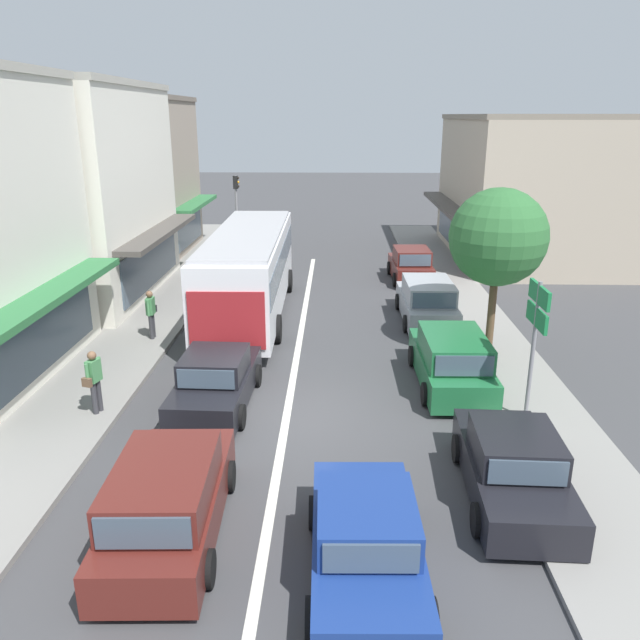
{
  "coord_description": "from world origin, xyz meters",
  "views": [
    {
      "loc": [
        1.24,
        -14.25,
        7.24
      ],
      "look_at": [
        0.73,
        4.08,
        1.2
      ],
      "focal_mm": 35.0,
      "sensor_mm": 36.0,
      "label": 1
    }
  ],
  "objects_px": {
    "wagon_queue_far_back": "(168,500)",
    "pedestrian_browsing_midblock": "(94,378)",
    "sedan_queue_gap_filler": "(366,543)",
    "parked_hatchback_kerb_rear": "(411,266)",
    "parked_sedan_kerb_front": "(513,468)",
    "traffic_light_downstreet": "(236,201)",
    "parked_wagon_kerb_third": "(427,302)",
    "street_tree_right": "(498,238)",
    "parked_wagon_kerb_second": "(451,361)",
    "pedestrian_with_handbag_near": "(151,311)",
    "city_bus": "(249,267)",
    "directional_road_sign": "(537,319)",
    "sedan_adjacent_lane_trail": "(216,382)"
  },
  "relations": [
    {
      "from": "wagon_queue_far_back",
      "to": "pedestrian_browsing_midblock",
      "type": "relative_size",
      "value": 2.8
    },
    {
      "from": "sedan_queue_gap_filler",
      "to": "parked_hatchback_kerb_rear",
      "type": "bearing_deg",
      "value": 81.59
    },
    {
      "from": "parked_sedan_kerb_front",
      "to": "traffic_light_downstreet",
      "type": "height_order",
      "value": "traffic_light_downstreet"
    },
    {
      "from": "parked_wagon_kerb_third",
      "to": "traffic_light_downstreet",
      "type": "bearing_deg",
      "value": 127.06
    },
    {
      "from": "street_tree_right",
      "to": "parked_wagon_kerb_second",
      "type": "bearing_deg",
      "value": -123.93
    },
    {
      "from": "wagon_queue_far_back",
      "to": "parked_sedan_kerb_front",
      "type": "xyz_separation_m",
      "value": [
        6.44,
        1.39,
        -0.08
      ]
    },
    {
      "from": "pedestrian_browsing_midblock",
      "to": "parked_wagon_kerb_second",
      "type": "bearing_deg",
      "value": 13.38
    },
    {
      "from": "parked_sedan_kerb_front",
      "to": "parked_wagon_kerb_third",
      "type": "relative_size",
      "value": 0.94
    },
    {
      "from": "wagon_queue_far_back",
      "to": "parked_hatchback_kerb_rear",
      "type": "distance_m",
      "value": 19.53
    },
    {
      "from": "parked_wagon_kerb_third",
      "to": "pedestrian_browsing_midblock",
      "type": "relative_size",
      "value": 2.77
    },
    {
      "from": "parked_hatchback_kerb_rear",
      "to": "pedestrian_with_handbag_near",
      "type": "xyz_separation_m",
      "value": [
        -9.52,
        -8.38,
        0.36
      ]
    },
    {
      "from": "parked_wagon_kerb_third",
      "to": "pedestrian_browsing_midblock",
      "type": "distance_m",
      "value": 12.24
    },
    {
      "from": "city_bus",
      "to": "directional_road_sign",
      "type": "relative_size",
      "value": 3.02
    },
    {
      "from": "traffic_light_downstreet",
      "to": "parked_wagon_kerb_third",
      "type": "bearing_deg",
      "value": -52.94
    },
    {
      "from": "sedan_queue_gap_filler",
      "to": "parked_wagon_kerb_third",
      "type": "xyz_separation_m",
      "value": [
        2.81,
        13.5,
        0.08
      ]
    },
    {
      "from": "parked_hatchback_kerb_rear",
      "to": "pedestrian_browsing_midblock",
      "type": "height_order",
      "value": "pedestrian_browsing_midblock"
    },
    {
      "from": "sedan_adjacent_lane_trail",
      "to": "street_tree_right",
      "type": "height_order",
      "value": "street_tree_right"
    },
    {
      "from": "sedan_adjacent_lane_trail",
      "to": "parked_wagon_kerb_second",
      "type": "height_order",
      "value": "parked_wagon_kerb_second"
    },
    {
      "from": "parked_sedan_kerb_front",
      "to": "parked_wagon_kerb_second",
      "type": "relative_size",
      "value": 0.94
    },
    {
      "from": "parked_wagon_kerb_third",
      "to": "pedestrian_with_handbag_near",
      "type": "xyz_separation_m",
      "value": [
        -9.45,
        -2.47,
        0.32
      ]
    },
    {
      "from": "parked_sedan_kerb_front",
      "to": "parked_wagon_kerb_second",
      "type": "xyz_separation_m",
      "value": [
        -0.27,
        5.37,
        0.08
      ]
    },
    {
      "from": "parked_hatchback_kerb_rear",
      "to": "parked_wagon_kerb_third",
      "type": "bearing_deg",
      "value": -90.64
    },
    {
      "from": "parked_wagon_kerb_third",
      "to": "traffic_light_downstreet",
      "type": "relative_size",
      "value": 1.08
    },
    {
      "from": "street_tree_right",
      "to": "pedestrian_with_handbag_near",
      "type": "bearing_deg",
      "value": 175.08
    },
    {
      "from": "pedestrian_with_handbag_near",
      "to": "parked_sedan_kerb_front",
      "type": "bearing_deg",
      "value": -42.1
    },
    {
      "from": "parked_wagon_kerb_third",
      "to": "pedestrian_browsing_midblock",
      "type": "height_order",
      "value": "pedestrian_browsing_midblock"
    },
    {
      "from": "parked_wagon_kerb_third",
      "to": "pedestrian_browsing_midblock",
      "type": "bearing_deg",
      "value": -139.35
    },
    {
      "from": "sedan_queue_gap_filler",
      "to": "traffic_light_downstreet",
      "type": "bearing_deg",
      "value": 103.26
    },
    {
      "from": "parked_wagon_kerb_second",
      "to": "street_tree_right",
      "type": "distance_m",
      "value": 4.16
    },
    {
      "from": "parked_sedan_kerb_front",
      "to": "parked_hatchback_kerb_rear",
      "type": "relative_size",
      "value": 1.13
    },
    {
      "from": "parked_wagon_kerb_third",
      "to": "directional_road_sign",
      "type": "relative_size",
      "value": 1.26
    },
    {
      "from": "parked_sedan_kerb_front",
      "to": "directional_road_sign",
      "type": "bearing_deg",
      "value": 69.24
    },
    {
      "from": "wagon_queue_far_back",
      "to": "parked_wagon_kerb_third",
      "type": "bearing_deg",
      "value": 63.48
    },
    {
      "from": "sedan_queue_gap_filler",
      "to": "directional_road_sign",
      "type": "distance_m",
      "value": 7.23
    },
    {
      "from": "parked_wagon_kerb_third",
      "to": "street_tree_right",
      "type": "xyz_separation_m",
      "value": [
        1.5,
        -3.41,
        3.02
      ]
    },
    {
      "from": "sedan_adjacent_lane_trail",
      "to": "pedestrian_with_handbag_near",
      "type": "height_order",
      "value": "pedestrian_with_handbag_near"
    },
    {
      "from": "wagon_queue_far_back",
      "to": "parked_wagon_kerb_third",
      "type": "height_order",
      "value": "same"
    },
    {
      "from": "wagon_queue_far_back",
      "to": "parked_hatchback_kerb_rear",
      "type": "relative_size",
      "value": 1.21
    },
    {
      "from": "sedan_adjacent_lane_trail",
      "to": "parked_hatchback_kerb_rear",
      "type": "relative_size",
      "value": 1.13
    },
    {
      "from": "sedan_adjacent_lane_trail",
      "to": "parked_sedan_kerb_front",
      "type": "bearing_deg",
      "value": -31.04
    },
    {
      "from": "parked_wagon_kerb_second",
      "to": "pedestrian_browsing_midblock",
      "type": "relative_size",
      "value": 2.78
    },
    {
      "from": "sedan_queue_gap_filler",
      "to": "parked_wagon_kerb_second",
      "type": "distance_m",
      "value": 8.18
    },
    {
      "from": "parked_wagon_kerb_second",
      "to": "parked_wagon_kerb_third",
      "type": "height_order",
      "value": "same"
    },
    {
      "from": "parked_wagon_kerb_second",
      "to": "traffic_light_downstreet",
      "type": "bearing_deg",
      "value": 116.43
    },
    {
      "from": "sedan_adjacent_lane_trail",
      "to": "directional_road_sign",
      "type": "relative_size",
      "value": 1.18
    },
    {
      "from": "city_bus",
      "to": "pedestrian_with_handbag_near",
      "type": "height_order",
      "value": "city_bus"
    },
    {
      "from": "sedan_adjacent_lane_trail",
      "to": "parked_wagon_kerb_third",
      "type": "xyz_separation_m",
      "value": [
        6.42,
        7.19,
        0.08
      ]
    },
    {
      "from": "wagon_queue_far_back",
      "to": "sedan_queue_gap_filler",
      "type": "bearing_deg",
      "value": -15.28
    },
    {
      "from": "sedan_queue_gap_filler",
      "to": "city_bus",
      "type": "bearing_deg",
      "value": 105.0
    },
    {
      "from": "directional_road_sign",
      "to": "pedestrian_browsing_midblock",
      "type": "relative_size",
      "value": 2.21
    }
  ]
}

